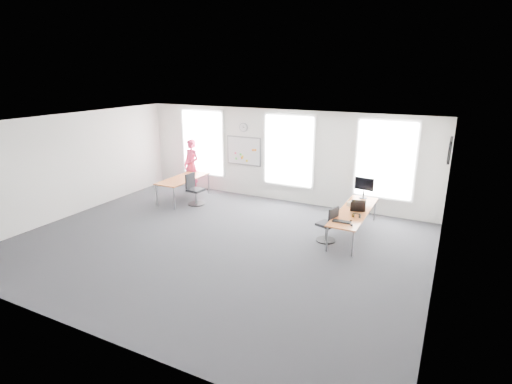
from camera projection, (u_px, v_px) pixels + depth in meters
The scene contains 24 objects.
floor at pixel (216, 244), 10.03m from camera, with size 10.00×10.00×0.00m, color #25252A.
ceiling at pixel (213, 124), 9.15m from camera, with size 10.00×10.00×0.00m, color silver.
wall_back at pixel (281, 156), 13.01m from camera, with size 10.00×10.00×0.00m, color white.
wall_front at pixel (75, 250), 6.18m from camera, with size 10.00×10.00×0.00m, color white.
wall_left at pixel (71, 165), 11.74m from camera, with size 10.00×10.00×0.00m, color white.
wall_right at pixel (442, 220), 7.44m from camera, with size 10.00×10.00×0.00m, color white.
window_left at pixel (203, 143), 14.22m from camera, with size 1.60×0.06×2.20m, color white.
window_mid at pixel (289, 151), 12.80m from camera, with size 1.60×0.06×2.20m, color white.
window_right at pixel (385, 160), 11.50m from camera, with size 1.60×0.06×2.20m, color white.
desk_right at pixel (354, 212), 10.40m from camera, with size 0.73×2.76×0.67m.
desk_left at pixel (183, 180), 13.27m from camera, with size 0.82×2.05×0.75m.
chair_right at pixel (328, 226), 10.04m from camera, with size 0.53×0.53×0.93m.
chair_left at pixel (194, 191), 12.87m from camera, with size 0.54×0.54×1.01m.
person at pixel (191, 166), 14.15m from camera, with size 0.68×0.45×1.88m, color #CB2B54.
whiteboard at pixel (244, 151), 13.55m from camera, with size 1.20×0.03×0.90m, color silver.
wall_clock at pixel (244, 127), 13.32m from camera, with size 0.30×0.30×0.04m, color gray.
tv at pixel (450, 150), 9.79m from camera, with size 0.06×0.90×0.55m, color black.
keyboard at pixel (342, 222), 9.60m from camera, with size 0.45×0.16×0.02m, color black.
mouse at pixel (352, 225), 9.37m from camera, with size 0.06×0.10×0.04m, color black.
lens_cap at pixel (351, 221), 9.68m from camera, with size 0.06×0.06×0.01m, color black.
headphones at pixel (356, 216), 9.88m from camera, with size 0.20×0.11×0.12m.
laptop_sleeve at pixel (358, 206), 10.26m from camera, with size 0.38×0.29×0.30m.
paper_stack at pixel (354, 204), 10.72m from camera, with size 0.31×0.23×0.11m, color #EFE2C0.
monitor at pixel (364, 186), 11.29m from camera, with size 0.55×0.22×0.61m.
Camera 1 is at (5.04, -7.78, 4.17)m, focal length 28.00 mm.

